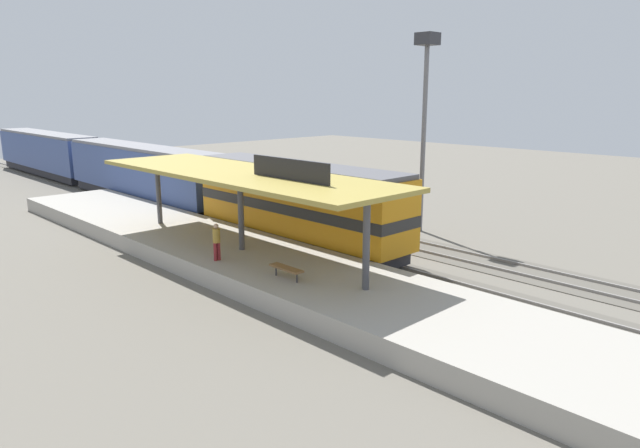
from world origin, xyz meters
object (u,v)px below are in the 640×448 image
at_px(freight_car, 299,190).
at_px(person_waiting, 217,240).
at_px(locomotive, 298,203).
at_px(passenger_carriage_rear, 46,153).
at_px(passenger_carriage_front, 142,173).
at_px(platform_bench, 286,269).
at_px(light_mast, 425,92).

bearing_deg(freight_car, person_waiting, -148.43).
distance_m(locomotive, freight_car, 6.83).
xyz_separation_m(passenger_carriage_rear, person_waiting, (-6.52, -40.61, -0.46)).
xyz_separation_m(freight_car, person_waiting, (-11.12, -6.83, -0.12)).
distance_m(freight_car, person_waiting, 13.05).
bearing_deg(passenger_carriage_front, passenger_carriage_rear, 90.00).
distance_m(passenger_carriage_front, passenger_carriage_rear, 20.80).
bearing_deg(platform_bench, freight_car, 46.14).
relative_size(passenger_carriage_rear, person_waiting, 11.70).
distance_m(passenger_carriage_front, freight_car, 13.77).
bearing_deg(light_mast, platform_bench, -166.11).
height_order(passenger_carriage_rear, person_waiting, passenger_carriage_rear).
xyz_separation_m(platform_bench, locomotive, (6.00, 6.00, 1.07)).
bearing_deg(person_waiting, passenger_carriage_rear, 80.87).
xyz_separation_m(passenger_carriage_front, freight_car, (4.60, -12.97, -0.34)).
xyz_separation_m(locomotive, light_mast, (7.80, -2.59, 5.99)).
xyz_separation_m(platform_bench, passenger_carriage_rear, (6.00, 44.80, 0.97)).
height_order(locomotive, freight_car, locomotive).
bearing_deg(passenger_carriage_rear, locomotive, -90.00).
relative_size(freight_car, light_mast, 1.03).
bearing_deg(platform_bench, passenger_carriage_rear, 82.37).
distance_m(passenger_carriage_rear, freight_car, 34.09).
bearing_deg(passenger_carriage_front, light_mast, -69.25).
relative_size(passenger_carriage_front, passenger_carriage_rear, 1.00).
relative_size(passenger_carriage_rear, freight_car, 1.67).
relative_size(platform_bench, passenger_carriage_rear, 0.08).
bearing_deg(passenger_carriage_front, freight_car, -70.48).
bearing_deg(freight_car, platform_bench, -133.86).
distance_m(passenger_carriage_front, person_waiting, 20.86).
xyz_separation_m(light_mast, person_waiting, (-14.32, 0.79, -6.54)).
height_order(freight_car, person_waiting, freight_car).
height_order(passenger_carriage_front, freight_car, passenger_carriage_front).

